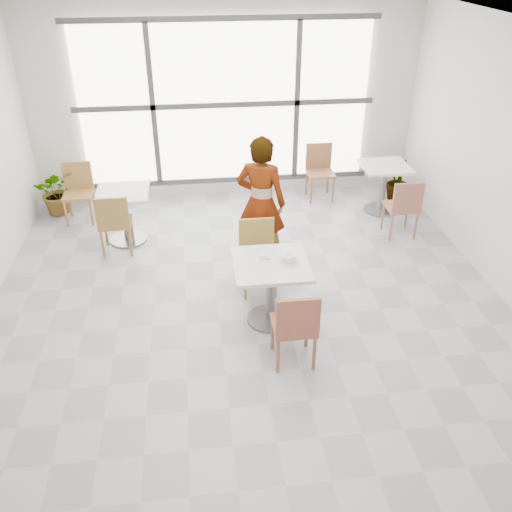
{
  "coord_description": "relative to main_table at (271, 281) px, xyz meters",
  "views": [
    {
      "loc": [
        -0.57,
        -4.9,
        3.75
      ],
      "look_at": [
        0.0,
        -0.3,
        1.0
      ],
      "focal_mm": 38.26,
      "sensor_mm": 36.0,
      "label": 1
    }
  ],
  "objects": [
    {
      "name": "ceiling",
      "position": [
        -0.19,
        0.04,
        2.48
      ],
      "size": [
        7.0,
        7.0,
        0.0
      ],
      "primitive_type": "plane",
      "rotation": [
        3.14,
        0.0,
        0.0
      ],
      "color": "white",
      "rests_on": "ground"
    },
    {
      "name": "bg_chair_right_far",
      "position": [
        1.28,
        3.24,
        -0.02
      ],
      "size": [
        0.42,
        0.42,
        0.87
      ],
      "color": "#96613F",
      "rests_on": "ground"
    },
    {
      "name": "person",
      "position": [
        0.06,
        1.26,
        0.34
      ],
      "size": [
        0.74,
        0.62,
        1.72
      ],
      "primitive_type": "imported",
      "rotation": [
        0.0,
        0.0,
        2.75
      ],
      "color": "black",
      "rests_on": "ground"
    },
    {
      "name": "plant_left",
      "position": [
        -2.83,
        3.13,
        -0.17
      ],
      "size": [
        0.74,
        0.67,
        0.71
      ],
      "primitive_type": "imported",
      "rotation": [
        0.0,
        0.0,
        0.2
      ],
      "color": "#478745",
      "rests_on": "ground"
    },
    {
      "name": "chair_far",
      "position": [
        -0.05,
        0.7,
        -0.02
      ],
      "size": [
        0.42,
        0.42,
        0.87
      ],
      "color": "olive",
      "rests_on": "ground"
    },
    {
      "name": "window",
      "position": [
        -0.19,
        3.48,
        0.98
      ],
      "size": [
        4.6,
        0.07,
        2.52
      ],
      "color": "white",
      "rests_on": "ground"
    },
    {
      "name": "bg_chair_left_near",
      "position": [
        -1.82,
        1.72,
        -0.02
      ],
      "size": [
        0.42,
        0.42,
        0.87
      ],
      "rotation": [
        0.0,
        0.0,
        3.14
      ],
      "color": "olive",
      "rests_on": "ground"
    },
    {
      "name": "coffee_cup",
      "position": [
        -0.09,
        0.08,
        0.26
      ],
      "size": [
        0.16,
        0.13,
        0.07
      ],
      "color": "white",
      "rests_on": "main_table"
    },
    {
      "name": "wall_back",
      "position": [
        -0.19,
        3.54,
        0.98
      ],
      "size": [
        6.0,
        0.0,
        6.0
      ],
      "primitive_type": "plane",
      "rotation": [
        1.57,
        0.0,
        0.0
      ],
      "color": "silver",
      "rests_on": "ground"
    },
    {
      "name": "bg_chair_left_far",
      "position": [
        -2.46,
        2.87,
        -0.02
      ],
      "size": [
        0.42,
        0.42,
        0.87
      ],
      "color": "#A1723C",
      "rests_on": "ground"
    },
    {
      "name": "chair_near",
      "position": [
        0.13,
        -0.76,
        -0.02
      ],
      "size": [
        0.42,
        0.42,
        0.87
      ],
      "rotation": [
        0.0,
        0.0,
        3.14
      ],
      "color": "brown",
      "rests_on": "ground"
    },
    {
      "name": "bg_table_right",
      "position": [
        2.13,
        2.58,
        -0.04
      ],
      "size": [
        0.7,
        0.7,
        0.75
      ],
      "color": "white",
      "rests_on": "ground"
    },
    {
      "name": "main_table",
      "position": [
        0.0,
        0.0,
        0.0
      ],
      "size": [
        0.8,
        0.8,
        0.75
      ],
      "color": "silver",
      "rests_on": "ground"
    },
    {
      "name": "bg_table_left",
      "position": [
        -1.72,
        2.08,
        -0.04
      ],
      "size": [
        0.7,
        0.7,
        0.75
      ],
      "color": "silver",
      "rests_on": "ground"
    },
    {
      "name": "oatmeal_bowl",
      "position": [
        0.19,
        0.01,
        0.27
      ],
      "size": [
        0.21,
        0.21,
        0.09
      ],
      "color": "silver",
      "rests_on": "main_table"
    },
    {
      "name": "floor",
      "position": [
        -0.19,
        0.04,
        -0.52
      ],
      "size": [
        7.0,
        7.0,
        0.0
      ],
      "primitive_type": "plane",
      "color": "#9E9EA5",
      "rests_on": "ground"
    },
    {
      "name": "bg_chair_right_near",
      "position": [
        2.13,
        1.71,
        -0.02
      ],
      "size": [
        0.42,
        0.42,
        0.87
      ],
      "rotation": [
        0.0,
        0.0,
        3.14
      ],
      "color": "#9E6049",
      "rests_on": "ground"
    },
    {
      "name": "plant_right",
      "position": [
        2.51,
        2.93,
        -0.18
      ],
      "size": [
        0.49,
        0.49,
        0.68
      ],
      "primitive_type": "imported",
      "rotation": [
        0.0,
        0.0,
        0.37
      ],
      "color": "#57863B",
      "rests_on": "ground"
    }
  ]
}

